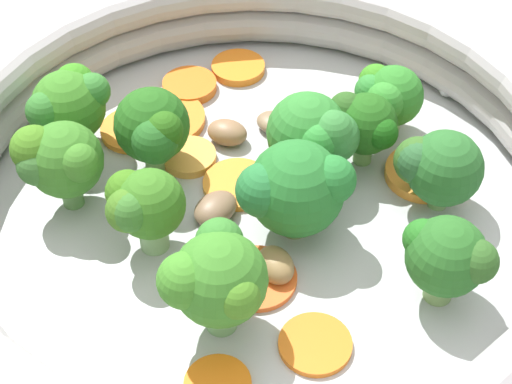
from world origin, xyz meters
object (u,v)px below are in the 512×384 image
skillet (256,221)px  broccoli_floret_3 (364,123)px  broccoli_floret_9 (315,134)px  mushroom_piece_3 (215,208)px  carrot_slice_2 (238,68)px  carrot_slice_8 (315,344)px  mushroom_piece_2 (277,123)px  mushroom_piece_1 (275,265)px  carrot_slice_1 (134,130)px  mushroom_piece_0 (227,132)px  broccoli_floret_7 (216,278)px  broccoli_floret_6 (437,167)px  carrot_slice_9 (161,140)px  carrot_slice_4 (238,184)px  broccoli_floret_8 (150,132)px  broccoli_floret_4 (142,206)px  carrot_slice_10 (190,86)px  carrot_slice_11 (423,173)px  carrot_slice_0 (189,157)px  broccoli_floret_1 (59,160)px  broccoli_floret_10 (70,103)px  carrot_slice_6 (366,119)px  broccoli_floret_2 (295,189)px  carrot_slice_7 (257,278)px  broccoli_floret_5 (387,95)px  carrot_slice_5 (164,119)px

skillet → broccoli_floret_3: bearing=66.7°
broccoli_floret_9 → mushroom_piece_3: broccoli_floret_9 is taller
carrot_slice_2 → carrot_slice_8: bearing=-47.3°
mushroom_piece_2 → mushroom_piece_1: bearing=-59.4°
carrot_slice_1 → mushroom_piece_0: mushroom_piece_0 is taller
broccoli_floret_7 → mushroom_piece_1: 0.05m
carrot_slice_8 → broccoli_floret_6: (0.01, 0.11, 0.02)m
carrot_slice_9 → broccoli_floret_7: broccoli_floret_7 is taller
carrot_slice_1 → mushroom_piece_0: size_ratio=1.63×
carrot_slice_4 → broccoli_floret_6: bearing=25.1°
mushroom_piece_1 → skillet: bearing=134.9°
broccoli_floret_8 → broccoli_floret_9: size_ratio=0.99×
carrot_slice_1 → carrot_slice_9: (0.02, 0.00, -0.00)m
broccoli_floret_8 → broccoli_floret_4: bearing=-57.0°
broccoli_floret_8 → mushroom_piece_1: size_ratio=2.21×
carrot_slice_10 → carrot_slice_11: 0.15m
carrot_slice_0 → mushroom_piece_2: 0.05m
carrot_slice_4 → broccoli_floret_1: bearing=-139.1°
carrot_slice_11 → broccoli_floret_10: broccoli_floret_10 is taller
skillet → carrot_slice_6: carrot_slice_6 is taller
carrot_slice_4 → broccoli_floret_1: (-0.07, -0.06, 0.03)m
carrot_slice_4 → broccoli_floret_3: 0.07m
broccoli_floret_2 → mushroom_piece_3: broccoli_floret_2 is taller
broccoli_floret_10 → mushroom_piece_3: size_ratio=1.95×
carrot_slice_0 → carrot_slice_10: same height
carrot_slice_10 → carrot_slice_7: bearing=-42.5°
carrot_slice_6 → mushroom_piece_3: 0.11m
broccoli_floret_4 → mushroom_piece_2: size_ratio=1.90×
broccoli_floret_6 → mushroom_piece_2: (-0.10, 0.01, -0.02)m
mushroom_piece_1 → mushroom_piece_2: 0.11m
broccoli_floret_8 → carrot_slice_8: bearing=-21.5°
carrot_slice_4 → broccoli_floret_4: 0.07m
carrot_slice_1 → carrot_slice_11: carrot_slice_11 is taller
carrot_slice_4 → broccoli_floret_7: 0.10m
skillet → mushroom_piece_1: size_ratio=13.57×
broccoli_floret_10 → mushroom_piece_2: bearing=38.5°
carrot_slice_0 → broccoli_floret_4: bearing=-73.2°
carrot_slice_1 → broccoli_floret_10: size_ratio=0.76×
carrot_slice_9 → carrot_slice_2: bearing=89.2°
broccoli_floret_7 → broccoli_floret_5: bearing=88.5°
carrot_slice_4 → mushroom_piece_1: 0.06m
carrot_slice_5 → carrot_slice_10: (-0.00, 0.03, 0.00)m
carrot_slice_2 → carrot_slice_8: (0.14, -0.15, -0.00)m
broccoli_floret_6 → mushroom_piece_3: 0.11m
carrot_slice_1 → carrot_slice_6: same height
broccoli_floret_2 → mushroom_piece_0: size_ratio=2.35×
carrot_slice_4 → carrot_slice_10: carrot_slice_10 is taller
carrot_slice_6 → broccoli_floret_3: (0.01, -0.03, 0.02)m
carrot_slice_0 → broccoli_floret_1: size_ratio=0.59×
carrot_slice_2 → carrot_slice_5: bearing=-98.9°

